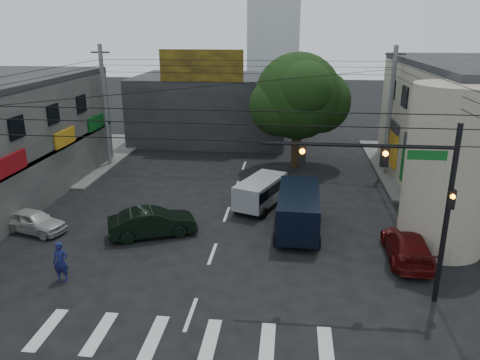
% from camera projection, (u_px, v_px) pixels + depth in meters
% --- Properties ---
extents(ground, '(160.00, 160.00, 0.00)m').
position_uv_depth(ground, '(205.00, 275.00, 20.64)').
color(ground, black).
rests_on(ground, ground).
extents(sidewalk_far_left, '(16.00, 16.00, 0.15)m').
position_uv_depth(sidewalk_far_left, '(34.00, 155.00, 39.48)').
color(sidewalk_far_left, '#514F4C').
rests_on(sidewalk_far_left, ground).
extents(sidewalk_far_right, '(16.00, 16.00, 0.15)m').
position_uv_depth(sidewalk_far_right, '(479.00, 168.00, 35.72)').
color(sidewalk_far_right, '#514F4C').
rests_on(sidewalk_far_right, ground).
extents(corner_column, '(4.00, 4.00, 8.00)m').
position_uv_depth(corner_column, '(448.00, 170.00, 22.01)').
color(corner_column, gray).
rests_on(corner_column, ground).
extents(building_far, '(14.00, 10.00, 6.00)m').
position_uv_depth(building_far, '(212.00, 108.00, 44.64)').
color(building_far, '#232326').
rests_on(building_far, ground).
extents(billboard, '(7.00, 0.30, 2.60)m').
position_uv_depth(billboard, '(201.00, 66.00, 38.67)').
color(billboard, olive).
rests_on(billboard, building_far).
extents(street_tree, '(6.40, 6.40, 8.70)m').
position_uv_depth(street_tree, '(298.00, 96.00, 34.54)').
color(street_tree, black).
rests_on(street_tree, ground).
extents(traffic_gantry, '(7.10, 0.35, 7.20)m').
position_uv_depth(traffic_gantry, '(404.00, 185.00, 17.36)').
color(traffic_gantry, black).
rests_on(traffic_gantry, ground).
extents(utility_pole_far_left, '(0.32, 0.32, 9.20)m').
position_uv_depth(utility_pole_far_left, '(105.00, 107.00, 35.38)').
color(utility_pole_far_left, '#59595B').
rests_on(utility_pole_far_left, ground).
extents(utility_pole_far_right, '(0.32, 0.32, 9.20)m').
position_uv_depth(utility_pole_far_right, '(390.00, 112.00, 33.19)').
color(utility_pole_far_right, '#59595B').
rests_on(utility_pole_far_right, ground).
extents(dark_sedan, '(4.85, 5.65, 1.48)m').
position_uv_depth(dark_sedan, '(153.00, 223.00, 24.25)').
color(dark_sedan, black).
rests_on(dark_sedan, ground).
extents(white_compact, '(3.32, 4.35, 1.22)m').
position_uv_depth(white_compact, '(34.00, 221.00, 24.75)').
color(white_compact, '#B2B2AD').
rests_on(white_compact, ground).
extents(maroon_sedan, '(2.15, 4.75, 1.35)m').
position_uv_depth(maroon_sedan, '(407.00, 246.00, 21.84)').
color(maroon_sedan, '#4F0B0B').
rests_on(maroon_sedan, ground).
extents(silver_minivan, '(5.31, 4.52, 1.78)m').
position_uv_depth(silver_minivan, '(260.00, 194.00, 27.97)').
color(silver_minivan, '#AFB1B8').
rests_on(silver_minivan, ground).
extents(navy_van, '(5.61, 2.34, 2.21)m').
position_uv_depth(navy_van, '(298.00, 212.00, 24.67)').
color(navy_van, black).
rests_on(navy_van, ground).
extents(traffic_officer, '(0.73, 0.54, 1.80)m').
position_uv_depth(traffic_officer, '(61.00, 262.00, 19.89)').
color(traffic_officer, '#151A4B').
rests_on(traffic_officer, ground).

